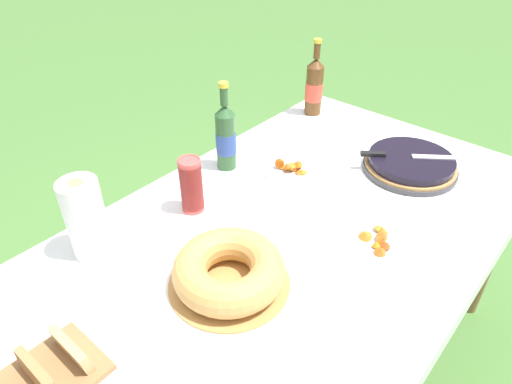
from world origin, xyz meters
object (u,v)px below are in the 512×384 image
Objects in this scene: serving_knife at (404,156)px; snack_plate_near at (381,240)px; paper_towel_roll at (86,218)px; bundt_cake at (229,271)px; snack_plate_left at (291,170)px; cider_bottle_amber at (314,86)px; cider_bottle_green at (226,137)px; bread_board at (39,380)px; berry_tart at (410,164)px; cup_stack at (191,185)px.

serving_knife reaches higher than snack_plate_near.
bundt_cake is at bearing -67.56° from paper_towel_roll.
paper_towel_roll is (-0.70, 0.19, 0.11)m from snack_plate_left.
cider_bottle_amber is at bearing 48.17° from snack_plate_near.
cider_bottle_green is 0.58m from paper_towel_roll.
bread_board is at bearing -135.45° from serving_knife.
snack_plate_near is (-0.43, -0.11, -0.02)m from berry_tart.
cider_bottle_green is at bearing 18.73° from bread_board.
cider_bottle_amber is 1.48× the size of snack_plate_near.
cup_stack is (-0.66, 0.41, 0.03)m from serving_knife.
cider_bottle_amber is 1.16m from paper_towel_roll.
bundt_cake is 1.66× the size of snack_plate_left.
serving_knife is 0.95× the size of cider_bottle_amber.
berry_tart is at bearing -7.95° from bundt_cake.
cider_bottle_amber is at bearing 124.10° from serving_knife.
paper_towel_roll is (-1.00, 0.51, 0.09)m from berry_tart.
cider_bottle_amber is (1.00, 0.43, 0.08)m from bundt_cake.
snack_plate_near is at bearing -108.23° from serving_knife.
snack_plate_near is (-0.01, -0.64, -0.11)m from cider_bottle_green.
berry_tart is 0.44m from snack_plate_left.
snack_plate_left is (0.12, -0.21, -0.11)m from cider_bottle_green.
snack_plate_near is 0.86× the size of bread_board.
bread_board is at bearing -174.50° from snack_plate_left.
bread_board is at bearing -161.95° from cup_stack.
cider_bottle_amber reaches higher than serving_knife.
berry_tart is at bearing -9.61° from bread_board.
cider_bottle_green reaches higher than berry_tart.
bundt_cake is 1.26× the size of bread_board.
cider_bottle_amber reaches higher than snack_plate_left.
snack_plate_near is 0.85m from paper_towel_roll.
snack_plate_left is at bearing -153.86° from cider_bottle_amber.
paper_towel_roll is at bearing 153.11° from berry_tart.
snack_plate_left is (0.38, -0.11, -0.08)m from cup_stack.
berry_tart is 1.40× the size of paper_towel_roll.
cider_bottle_green reaches higher than snack_plate_near.
paper_towel_roll is (-1.16, -0.04, -0.01)m from cider_bottle_amber.
bread_board is (-0.48, 0.11, -0.03)m from bundt_cake.
snack_plate_near is at bearing -165.11° from berry_tart.
snack_plate_near is at bearing -29.30° from bundt_cake.
bread_board is at bearing -138.18° from paper_towel_roll.
bundt_cake is at bearing 150.70° from snack_plate_near.
cider_bottle_amber is at bearing 7.89° from cup_stack.
snack_plate_left is at bearing 20.68° from bundt_cake.
bread_board reaches higher than snack_plate_near.
bundt_cake is (-0.82, 0.09, -0.01)m from serving_knife.
cider_bottle_green is at bearing -178.02° from cider_bottle_amber.
snack_plate_near is at bearing -131.83° from cider_bottle_amber.
bread_board is (-1.48, -0.32, -0.10)m from cider_bottle_amber.
paper_towel_roll is at bearing 112.44° from bundt_cake.
paper_towel_roll reaches higher than bundt_cake.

